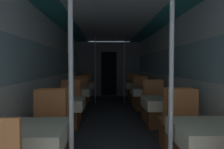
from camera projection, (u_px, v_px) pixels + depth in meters
name	position (u px, v px, depth m)	size (l,w,h in m)	color
wall_left	(53.00, 71.00, 4.88)	(0.05, 10.06, 2.25)	silver
wall_right	(170.00, 71.00, 4.97)	(0.05, 10.06, 2.25)	silver
ceiling_panel	(112.00, 21.00, 4.88)	(2.65, 10.06, 0.07)	silver
bulkhead_far	(109.00, 69.00, 9.08)	(2.59, 0.09, 2.25)	slate
dining_table_left_0	(30.00, 137.00, 2.12)	(0.71, 0.71, 0.71)	#4C4C51
chair_left_far_0	(47.00, 144.00, 2.73)	(0.42, 0.42, 0.98)	#9C5B31
support_pole_left_0	(71.00, 83.00, 2.11)	(0.05, 0.05, 2.25)	silver
dining_table_left_1	(64.00, 104.00, 3.86)	(0.71, 0.71, 0.71)	#4C4C51
chair_left_near_1	(57.00, 131.00, 3.27)	(0.42, 0.42, 0.98)	#9C5B31
chair_left_far_1	(70.00, 114.00, 4.48)	(0.42, 0.42, 0.98)	#9C5B31
dining_table_left_2	(77.00, 92.00, 5.61)	(0.71, 0.71, 0.71)	#4C4C51
chair_left_near_2	(73.00, 108.00, 5.02)	(0.42, 0.42, 0.98)	#9C5B31
chair_left_far_2	(80.00, 100.00, 6.23)	(0.42, 0.42, 0.98)	#9C5B31
dining_table_left_3	(83.00, 86.00, 7.36)	(0.71, 0.71, 0.71)	#4C4C51
chair_left_near_3	(82.00, 97.00, 6.77)	(0.42, 0.42, 0.98)	#9C5B31
chair_left_far_3	(85.00, 92.00, 7.97)	(0.42, 0.42, 0.98)	#9C5B31
support_pole_left_3	(95.00, 70.00, 7.35)	(0.05, 0.05, 2.25)	silver
dining_table_right_0	(210.00, 135.00, 2.17)	(0.71, 0.71, 0.71)	#4C4C51
chair_right_far_0	(187.00, 143.00, 2.79)	(0.42, 0.42, 0.98)	#9C5B31
support_pole_right_0	(171.00, 83.00, 2.14)	(0.05, 0.05, 2.25)	silver
dining_table_right_1	(163.00, 104.00, 3.92)	(0.71, 0.71, 0.71)	#4C4C51
chair_right_near_1	(174.00, 130.00, 3.33)	(0.42, 0.42, 0.98)	#9C5B31
chair_right_far_1	(155.00, 113.00, 4.54)	(0.42, 0.42, 0.98)	#9C5B31
dining_table_right_2	(145.00, 92.00, 5.67)	(0.71, 0.71, 0.71)	#4C4C51
chair_right_near_2	(150.00, 108.00, 5.08)	(0.42, 0.42, 0.98)	#9C5B31
chair_right_far_2	(141.00, 100.00, 6.28)	(0.42, 0.42, 0.98)	#9C5B31
dining_table_right_3	(136.00, 86.00, 7.41)	(0.71, 0.71, 0.71)	#4C4C51
chair_right_near_3	(139.00, 97.00, 6.82)	(0.42, 0.42, 0.98)	#9C5B31
chair_right_far_3	(133.00, 92.00, 8.03)	(0.42, 0.42, 0.98)	#9C5B31
support_pole_right_3	(124.00, 70.00, 7.38)	(0.05, 0.05, 2.25)	silver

